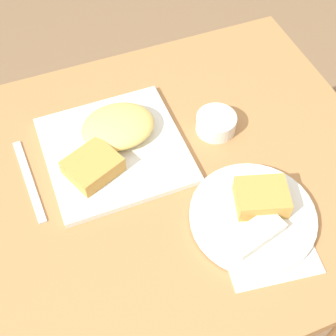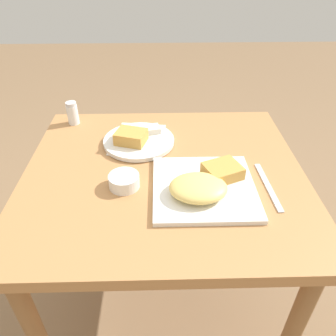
% 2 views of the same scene
% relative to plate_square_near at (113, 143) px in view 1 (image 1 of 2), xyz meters
% --- Properties ---
extents(ground_plane, '(8.00, 8.00, 0.00)m').
position_rel_plate_square_near_xyz_m(ground_plane, '(-0.11, 0.10, -0.72)').
color(ground_plane, '#846647').
extents(dining_table, '(0.85, 0.77, 0.70)m').
position_rel_plate_square_near_xyz_m(dining_table, '(-0.11, 0.10, -0.12)').
color(dining_table, '#B27A47').
rests_on(dining_table, ground_plane).
extents(menu_card, '(0.20, 0.24, 0.00)m').
position_rel_plate_square_near_xyz_m(menu_card, '(-0.20, 0.28, -0.02)').
color(menu_card, silver).
rests_on(menu_card, dining_table).
extents(plate_square_near, '(0.29, 0.29, 0.06)m').
position_rel_plate_square_near_xyz_m(plate_square_near, '(0.00, 0.00, 0.00)').
color(plate_square_near, white).
rests_on(plate_square_near, dining_table).
extents(plate_oval_far, '(0.24, 0.24, 0.05)m').
position_rel_plate_square_near_xyz_m(plate_oval_far, '(-0.20, 0.26, -0.00)').
color(plate_oval_far, white).
rests_on(plate_oval_far, menu_card).
extents(sauce_ramekin, '(0.09, 0.09, 0.04)m').
position_rel_plate_square_near_xyz_m(sauce_ramekin, '(-0.22, 0.03, -0.00)').
color(sauce_ramekin, white).
rests_on(sauce_ramekin, dining_table).
extents(butter_knife, '(0.03, 0.22, 0.00)m').
position_rel_plate_square_near_xyz_m(butter_knife, '(0.19, 0.01, -0.02)').
color(butter_knife, silver).
rests_on(butter_knife, dining_table).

